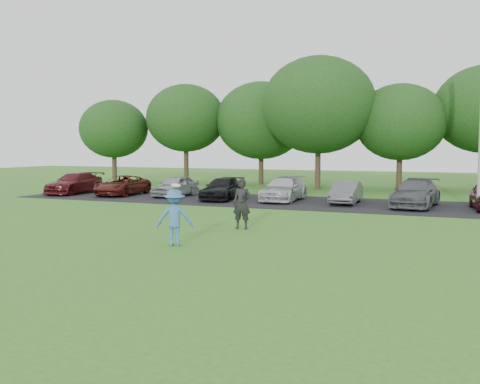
# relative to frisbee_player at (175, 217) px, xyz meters

# --- Properties ---
(ground) EXTENTS (100.00, 100.00, 0.00)m
(ground) POSITION_rel_frisbee_player_xyz_m (0.71, -0.40, -0.80)
(ground) COLOR #347020
(ground) RESTS_ON ground
(parking_lot) EXTENTS (32.00, 6.50, 0.03)m
(parking_lot) POSITION_rel_frisbee_player_xyz_m (0.71, 12.60, -0.79)
(parking_lot) COLOR black
(parking_lot) RESTS_ON ground
(frisbee_player) EXTENTS (1.19, 0.98, 1.77)m
(frisbee_player) POSITION_rel_frisbee_player_xyz_m (0.00, 0.00, 0.00)
(frisbee_player) COLOR teal
(frisbee_player) RESTS_ON ground
(camera_bystander) EXTENTS (0.67, 0.48, 1.71)m
(camera_bystander) POSITION_rel_frisbee_player_xyz_m (0.58, 3.58, 0.06)
(camera_bystander) COLOR black
(camera_bystander) RESTS_ON ground
(parked_cars) EXTENTS (30.74, 4.94, 1.26)m
(parked_cars) POSITION_rel_frisbee_player_xyz_m (0.27, 12.58, -0.18)
(parked_cars) COLOR #4F1116
(parked_cars) RESTS_ON parking_lot
(tree_row) EXTENTS (42.39, 9.85, 8.64)m
(tree_row) POSITION_rel_frisbee_player_xyz_m (2.22, 22.36, 4.11)
(tree_row) COLOR #38281C
(tree_row) RESTS_ON ground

